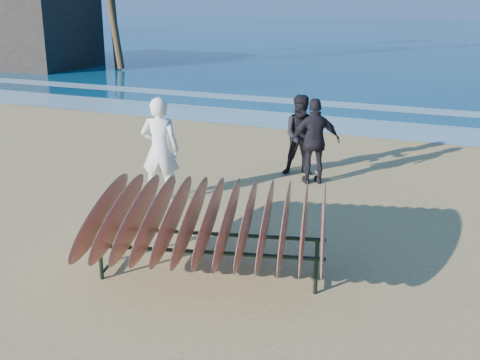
{
  "coord_description": "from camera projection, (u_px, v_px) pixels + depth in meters",
  "views": [
    {
      "loc": [
        3.74,
        -7.64,
        3.8
      ],
      "look_at": [
        0.0,
        0.8,
        0.95
      ],
      "focal_mm": 45.0,
      "sensor_mm": 36.0,
      "label": 1
    }
  ],
  "objects": [
    {
      "name": "foam_near",
      "position": [
        365.0,
        127.0,
        17.98
      ],
      "size": [
        160.0,
        160.0,
        0.0
      ],
      "primitive_type": "plane",
      "color": "white",
      "rests_on": "ground"
    },
    {
      "name": "person_dark_a",
      "position": [
        302.0,
        136.0,
        13.01
      ],
      "size": [
        1.04,
        0.93,
        1.77
      ],
      "primitive_type": "imported",
      "rotation": [
        0.0,
        0.0,
        0.37
      ],
      "color": "black",
      "rests_on": "ground"
    },
    {
      "name": "building",
      "position": [
        12.0,
        31.0,
        32.99
      ],
      "size": [
        8.61,
        4.78,
        3.83
      ],
      "primitive_type": "cube",
      "color": "#2D2823",
      "rests_on": "ground"
    },
    {
      "name": "person_white",
      "position": [
        160.0,
        150.0,
        11.34
      ],
      "size": [
        0.83,
        0.65,
        2.01
      ],
      "primitive_type": "imported",
      "rotation": [
        0.0,
        0.0,
        3.39
      ],
      "color": "white",
      "rests_on": "ground"
    },
    {
      "name": "ground",
      "position": [
        219.0,
        253.0,
        9.24
      ],
      "size": [
        120.0,
        120.0,
        0.0
      ],
      "primitive_type": "plane",
      "color": "tan",
      "rests_on": "ground"
    },
    {
      "name": "surfboard_rack",
      "position": [
        210.0,
        220.0,
        8.26
      ],
      "size": [
        3.71,
        3.22,
        1.3
      ],
      "rotation": [
        0.0,
        0.0,
        0.27
      ],
      "color": "black",
      "rests_on": "ground"
    },
    {
      "name": "person_dark_b",
      "position": [
        315.0,
        141.0,
        12.43
      ],
      "size": [
        1.13,
        0.91,
        1.79
      ],
      "primitive_type": "imported",
      "rotation": [
        0.0,
        0.0,
        3.68
      ],
      "color": "black",
      "rests_on": "ground"
    },
    {
      "name": "foam_far",
      "position": [
        387.0,
        108.0,
        21.03
      ],
      "size": [
        160.0,
        160.0,
        0.0
      ],
      "primitive_type": "plane",
      "color": "white",
      "rests_on": "ground"
    },
    {
      "name": "ocean",
      "position": [
        470.0,
        36.0,
        57.28
      ],
      "size": [
        160.0,
        160.0,
        0.0
      ],
      "primitive_type": "plane",
      "color": "navy",
      "rests_on": "ground"
    }
  ]
}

